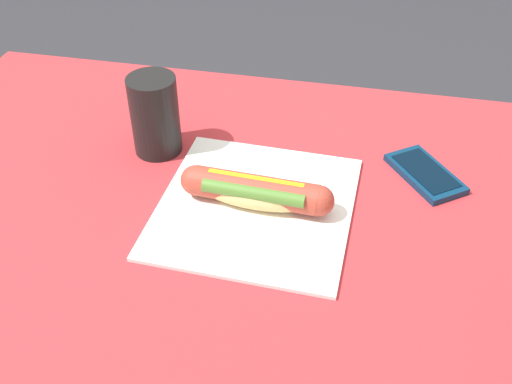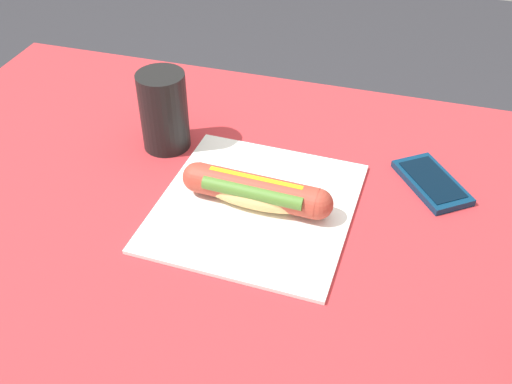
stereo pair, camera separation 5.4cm
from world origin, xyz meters
name	(u,v)px [view 1 (the left image)]	position (x,y,z in m)	size (l,w,h in m)	color
dining_table	(248,294)	(0.00, 0.00, 0.62)	(1.24, 0.89, 0.74)	brown
paper_wrapper	(256,206)	(0.00, -0.06, 0.74)	(0.28, 0.29, 0.01)	white
hot_dog	(256,191)	(0.00, -0.06, 0.77)	(0.23, 0.06, 0.05)	#E5BC75
cell_phone	(425,174)	(-0.24, -0.19, 0.75)	(0.13, 0.14, 0.01)	#0A2D4C
drinking_cup	(155,115)	(0.19, -0.17, 0.80)	(0.08, 0.08, 0.13)	black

